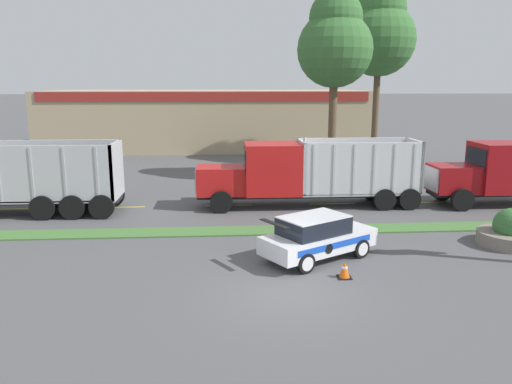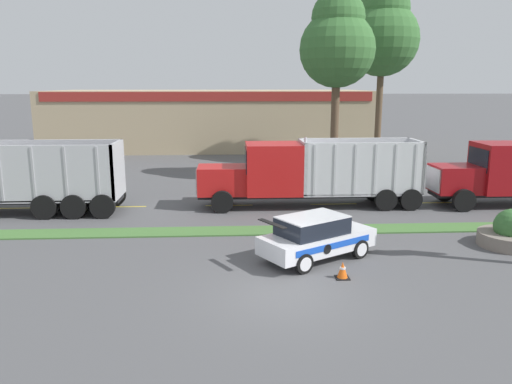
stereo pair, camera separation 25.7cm
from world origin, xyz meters
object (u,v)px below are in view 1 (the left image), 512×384
Objects in this scene: stone_planter at (510,233)px; rally_car at (317,236)px; dump_truck_trail at (290,174)px; traffic_cone at (345,270)px.

rally_car is at bearing -172.22° from stone_planter.
dump_truck_trail is 10.26m from stone_planter.
dump_truck_trail is at bearing 89.49° from rally_car.
rally_car is 7.79m from stone_planter.
stone_planter reaches higher than traffic_cone.
traffic_cone is at bearing -72.75° from rally_car.
dump_truck_trail reaches higher than rally_car.
dump_truck_trail is 20.23× the size of traffic_cone.
dump_truck_trail is at bearing 138.49° from stone_planter.
stone_planter is (7.71, 1.05, -0.34)m from rally_car.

